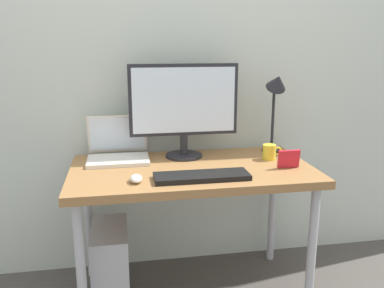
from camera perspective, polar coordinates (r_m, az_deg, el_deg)
back_wall at (r=2.36m, az=-1.68°, el=13.37°), size 4.40×0.04×2.60m
desk at (r=2.10m, az=0.00°, el=-5.05°), size 1.21×0.65×0.71m
monitor at (r=2.20m, az=-1.15°, el=5.44°), size 0.58×0.20×0.50m
laptop at (r=2.23m, az=-10.24°, el=-0.65°), size 0.32×0.27×0.23m
desk_lamp at (r=2.33m, az=11.59°, el=6.74°), size 0.11×0.16×0.47m
keyboard at (r=1.90m, az=1.36°, el=-4.50°), size 0.44×0.14×0.02m
mouse at (r=1.87m, az=-7.76°, el=-4.77°), size 0.06×0.09×0.03m
coffee_mug at (r=2.24m, az=10.71°, el=-1.09°), size 0.11×0.07×0.08m
photo_frame at (r=2.10m, az=13.27°, el=-2.01°), size 0.11×0.03×0.09m
computer_tower at (r=2.23m, az=-11.19°, el=-16.28°), size 0.18×0.36×0.42m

